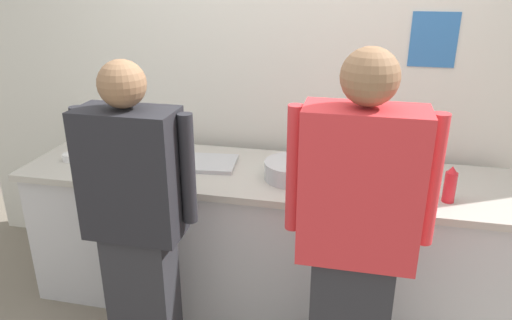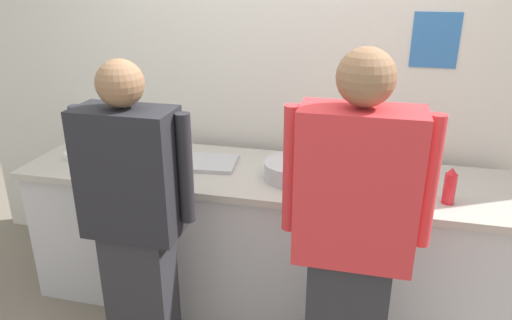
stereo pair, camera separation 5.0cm
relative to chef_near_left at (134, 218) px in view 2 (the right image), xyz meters
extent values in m
cube|color=silver|center=(0.50, 1.17, 0.54)|extent=(4.55, 0.10, 2.83)
cube|color=#3370B7|center=(1.40, 1.12, 0.75)|extent=(0.26, 0.01, 0.31)
cube|color=silver|center=(0.50, 0.67, -0.45)|extent=(2.85, 0.68, 0.85)
cube|color=#B7B2A8|center=(0.50, 0.67, 0.00)|extent=(2.90, 0.74, 0.04)
cube|color=#2D2D33|center=(0.00, 0.00, -0.47)|extent=(0.33, 0.20, 0.79)
cube|color=#232328|center=(0.00, 0.00, 0.24)|extent=(0.46, 0.24, 0.63)
cylinder|color=#232328|center=(-0.27, 0.04, 0.27)|extent=(0.07, 0.07, 0.53)
cylinder|color=#232328|center=(0.27, 0.04, 0.27)|extent=(0.07, 0.07, 0.53)
sphere|color=#8C6647|center=(0.00, 0.00, 0.67)|extent=(0.22, 0.22, 0.22)
cube|color=red|center=(1.05, -0.05, 0.30)|extent=(0.49, 0.24, 0.67)
cylinder|color=red|center=(0.77, -0.01, 0.34)|extent=(0.07, 0.07, 0.57)
cylinder|color=red|center=(1.33, -0.01, 0.34)|extent=(0.07, 0.07, 0.57)
sphere|color=#8C6647|center=(1.05, -0.05, 0.76)|extent=(0.23, 0.23, 0.23)
cylinder|color=white|center=(-0.36, 0.75, 0.02)|extent=(0.20, 0.20, 0.01)
cylinder|color=white|center=(-0.36, 0.75, 0.04)|extent=(0.20, 0.20, 0.01)
cylinder|color=white|center=(-0.36, 0.75, 0.05)|extent=(0.20, 0.20, 0.01)
cylinder|color=white|center=(-0.36, 0.75, 0.06)|extent=(0.20, 0.20, 0.01)
cylinder|color=white|center=(-0.36, 0.75, 0.07)|extent=(0.20, 0.20, 0.01)
cylinder|color=white|center=(0.90, 0.81, 0.02)|extent=(0.23, 0.23, 0.01)
cylinder|color=white|center=(0.90, 0.81, 0.04)|extent=(0.23, 0.23, 0.01)
cylinder|color=white|center=(0.90, 0.81, 0.05)|extent=(0.23, 0.23, 0.01)
cylinder|color=white|center=(0.90, 0.81, 0.06)|extent=(0.23, 0.23, 0.01)
cylinder|color=#B7BABF|center=(0.68, 0.62, 0.07)|extent=(0.33, 0.33, 0.10)
cube|color=#B7BABF|center=(0.10, 0.70, 0.03)|extent=(0.44, 0.33, 0.02)
cylinder|color=red|center=(1.50, 0.50, 0.10)|extent=(0.06, 0.06, 0.16)
cone|color=red|center=(1.50, 0.50, 0.20)|extent=(0.05, 0.05, 0.04)
cylinder|color=white|center=(1.33, 0.51, 0.04)|extent=(0.08, 0.08, 0.04)
cylinder|color=red|center=(1.33, 0.51, 0.06)|extent=(0.07, 0.07, 0.01)
cylinder|color=white|center=(-0.72, 0.59, 0.04)|extent=(0.10, 0.10, 0.04)
cylinder|color=#5B932D|center=(-0.72, 0.59, 0.06)|extent=(0.09, 0.09, 0.01)
cylinder|color=white|center=(-0.52, 0.54, 0.07)|extent=(0.09, 0.09, 0.10)
cube|color=#B7BABF|center=(-0.58, 0.81, 0.02)|extent=(0.19, 0.03, 0.01)
cube|color=black|center=(-0.71, 0.81, 0.03)|extent=(0.09, 0.03, 0.02)
camera|label=1|loc=(1.02, -1.89, 1.13)|focal=33.84mm
camera|label=2|loc=(1.07, -1.88, 1.13)|focal=33.84mm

